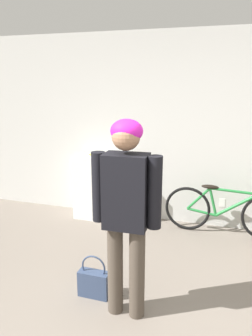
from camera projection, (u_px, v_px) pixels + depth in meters
wall_back at (185, 131)px, 4.40m from camera, size 8.00×0.07×2.60m
side_shelf at (100, 187)px, 4.74m from camera, size 0.72×0.37×0.93m
person at (126, 202)px, 2.59m from camera, size 0.57×0.24×1.68m
bicycle at (225, 211)px, 4.21m from camera, size 1.58×0.46×0.67m
banana at (98, 155)px, 4.61m from camera, size 0.30×0.08×0.04m
handbag at (94, 282)px, 3.04m from camera, size 0.29×0.11×0.42m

